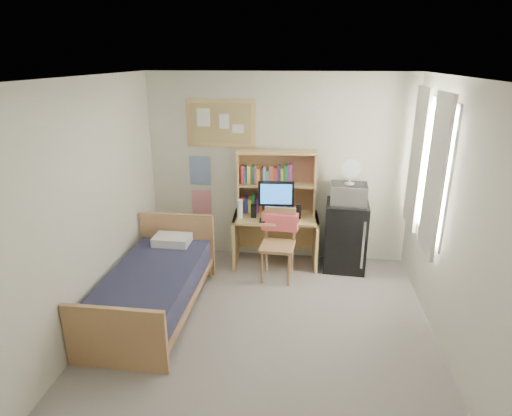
# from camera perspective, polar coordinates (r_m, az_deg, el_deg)

# --- Properties ---
(floor) EXTENTS (3.60, 4.20, 0.02)m
(floor) POSITION_cam_1_polar(r_m,az_deg,el_deg) (4.61, 0.73, -17.54)
(floor) COLOR gray
(floor) RESTS_ON ground
(ceiling) EXTENTS (3.60, 4.20, 0.02)m
(ceiling) POSITION_cam_1_polar(r_m,az_deg,el_deg) (3.69, 0.91, 16.87)
(ceiling) COLOR white
(ceiling) RESTS_ON wall_back
(wall_back) EXTENTS (3.60, 0.04, 2.60)m
(wall_back) POSITION_cam_1_polar(r_m,az_deg,el_deg) (5.96, 2.91, 5.20)
(wall_back) COLOR silver
(wall_back) RESTS_ON floor
(wall_front) EXTENTS (3.60, 0.04, 2.60)m
(wall_front) POSITION_cam_1_polar(r_m,az_deg,el_deg) (2.18, -5.39, -22.99)
(wall_front) COLOR silver
(wall_front) RESTS_ON floor
(wall_left) EXTENTS (0.04, 4.20, 2.60)m
(wall_left) POSITION_cam_1_polar(r_m,az_deg,el_deg) (4.51, -22.60, -1.08)
(wall_left) COLOR silver
(wall_left) RESTS_ON floor
(wall_right) EXTENTS (0.04, 4.20, 2.60)m
(wall_right) POSITION_cam_1_polar(r_m,az_deg,el_deg) (4.20, 26.10, -3.07)
(wall_right) COLOR silver
(wall_right) RESTS_ON floor
(window_unit) EXTENTS (0.10, 1.40, 1.70)m
(window_unit) POSITION_cam_1_polar(r_m,az_deg,el_deg) (5.19, 21.97, 5.05)
(window_unit) COLOR white
(window_unit) RESTS_ON wall_right
(curtain_left) EXTENTS (0.04, 0.55, 1.70)m
(curtain_left) POSITION_cam_1_polar(r_m,az_deg,el_deg) (4.81, 22.79, 3.88)
(curtain_left) COLOR silver
(curtain_left) RESTS_ON wall_right
(curtain_right) EXTENTS (0.04, 0.55, 1.70)m
(curtain_right) POSITION_cam_1_polar(r_m,az_deg,el_deg) (5.56, 20.67, 6.10)
(curtain_right) COLOR silver
(curtain_right) RESTS_ON wall_right
(bulletin_board) EXTENTS (0.94, 0.03, 0.64)m
(bulletin_board) POSITION_cam_1_polar(r_m,az_deg,el_deg) (5.92, -4.69, 11.19)
(bulletin_board) COLOR tan
(bulletin_board) RESTS_ON wall_back
(poster_wave) EXTENTS (0.30, 0.01, 0.42)m
(poster_wave) POSITION_cam_1_polar(r_m,az_deg,el_deg) (6.13, -7.45, 4.98)
(poster_wave) COLOR #264B98
(poster_wave) RESTS_ON wall_back
(poster_japan) EXTENTS (0.28, 0.01, 0.36)m
(poster_japan) POSITION_cam_1_polar(r_m,az_deg,el_deg) (6.26, -7.27, 0.82)
(poster_japan) COLOR red
(poster_japan) RESTS_ON wall_back
(desk) EXTENTS (1.18, 0.64, 0.72)m
(desk) POSITION_cam_1_polar(r_m,az_deg,el_deg) (5.98, 2.60, -4.31)
(desk) COLOR tan
(desk) RESTS_ON floor
(desk_chair) EXTENTS (0.50, 0.50, 0.94)m
(desk_chair) POSITION_cam_1_polar(r_m,az_deg,el_deg) (5.55, 2.90, -5.03)
(desk_chair) COLOR tan
(desk_chair) RESTS_ON floor
(mini_fridge) EXTENTS (0.59, 0.59, 0.94)m
(mini_fridge) POSITION_cam_1_polar(r_m,az_deg,el_deg) (5.96, 11.84, -3.63)
(mini_fridge) COLOR black
(mini_fridge) RESTS_ON floor
(bed) EXTENTS (0.97, 1.90, 0.52)m
(bed) POSITION_cam_1_polar(r_m,az_deg,el_deg) (5.07, -13.55, -10.79)
(bed) COLOR #1C1D33
(bed) RESTS_ON floor
(hutch) EXTENTS (1.08, 0.33, 0.87)m
(hutch) POSITION_cam_1_polar(r_m,az_deg,el_deg) (5.85, 2.74, 3.44)
(hutch) COLOR tan
(hutch) RESTS_ON desk
(monitor) EXTENTS (0.48, 0.06, 0.51)m
(monitor) POSITION_cam_1_polar(r_m,az_deg,el_deg) (5.70, 2.68, 1.09)
(monitor) COLOR black
(monitor) RESTS_ON desk
(keyboard) EXTENTS (0.43, 0.16, 0.02)m
(keyboard) POSITION_cam_1_polar(r_m,az_deg,el_deg) (5.65, 2.63, -1.69)
(keyboard) COLOR black
(keyboard) RESTS_ON desk
(speaker_left) EXTENTS (0.08, 0.08, 0.18)m
(speaker_left) POSITION_cam_1_polar(r_m,az_deg,el_deg) (5.76, -0.33, -0.41)
(speaker_left) COLOR black
(speaker_left) RESTS_ON desk
(speaker_right) EXTENTS (0.08, 0.08, 0.18)m
(speaker_right) POSITION_cam_1_polar(r_m,az_deg,el_deg) (5.76, 5.64, -0.52)
(speaker_right) COLOR black
(speaker_right) RESTS_ON desk
(water_bottle) EXTENTS (0.08, 0.08, 0.26)m
(water_bottle) POSITION_cam_1_polar(r_m,az_deg,el_deg) (5.73, -2.15, -0.12)
(water_bottle) COLOR white
(water_bottle) RESTS_ON desk
(hoodie) EXTENTS (0.49, 0.18, 0.23)m
(hoodie) POSITION_cam_1_polar(r_m,az_deg,el_deg) (5.63, 3.24, -1.81)
(hoodie) COLOR #EA595C
(hoodie) RESTS_ON desk_chair
(microwave) EXTENTS (0.49, 0.38, 0.27)m
(microwave) POSITION_cam_1_polar(r_m,az_deg,el_deg) (5.74, 12.25, 1.86)
(microwave) COLOR silver
(microwave) RESTS_ON mini_fridge
(desk_fan) EXTENTS (0.27, 0.27, 0.31)m
(desk_fan) POSITION_cam_1_polar(r_m,az_deg,el_deg) (5.66, 12.46, 4.68)
(desk_fan) COLOR white
(desk_fan) RESTS_ON microwave
(pillow) EXTENTS (0.46, 0.32, 0.11)m
(pillow) POSITION_cam_1_polar(r_m,az_deg,el_deg) (5.56, -11.13, -4.19)
(pillow) COLOR white
(pillow) RESTS_ON bed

